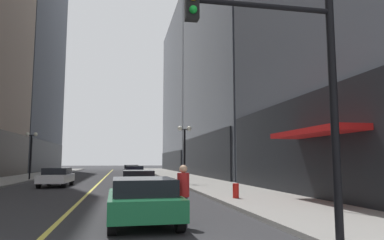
{
  "coord_description": "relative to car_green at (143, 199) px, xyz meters",
  "views": [
    {
      "loc": [
        1.83,
        -4.33,
        1.82
      ],
      "look_at": [
        8.07,
        27.37,
        5.56
      ],
      "focal_mm": 33.07,
      "sensor_mm": 36.0,
      "label": 1
    }
  ],
  "objects": [
    {
      "name": "storefront_awning_right",
      "position": [
        7.25,
        2.81,
        2.27
      ],
      "size": [
        1.6,
        5.4,
        3.12
      ],
      "color": "#B21414",
      "rests_on": "ground"
    },
    {
      "name": "sidewalk_right",
      "position": [
        5.81,
        28.74,
        -0.65
      ],
      "size": [
        4.5,
        78.0,
        0.15
      ],
      "primitive_type": "cube",
      "color": "gray",
      "rests_on": "ground"
    },
    {
      "name": "ground_plane",
      "position": [
        -2.44,
        28.74,
        -0.72
      ],
      "size": [
        200.0,
        200.0,
        0.0
      ],
      "primitive_type": "plane",
      "color": "#2D2D30"
    },
    {
      "name": "lane_centre_stripe",
      "position": [
        -2.44,
        28.74,
        -0.72
      ],
      "size": [
        0.16,
        70.0,
        0.01
      ],
      "primitive_type": "cube",
      "color": "#E5D64C",
      "rests_on": "ground"
    },
    {
      "name": "building_right_far",
      "position": [
        14.13,
        53.74,
        13.57
      ],
      "size": [
        12.35,
        26.0,
        28.7
      ],
      "color": "#4C515B",
      "rests_on": "ground"
    },
    {
      "name": "car_white",
      "position": [
        -5.15,
        16.14,
        -0.0
      ],
      "size": [
        2.0,
        4.16,
        1.32
      ],
      "color": "silver",
      "rests_on": "ground"
    },
    {
      "name": "building_left_far",
      "position": [
        -20.49,
        53.74,
        24.55
      ],
      "size": [
        15.29,
        26.0,
        50.67
      ],
      "color": "#4C515B",
      "rests_on": "ground"
    },
    {
      "name": "pedestrian_in_red_jacket",
      "position": [
        1.07,
        -0.76,
        0.27
      ],
      "size": [
        0.46,
        0.46,
        1.71
      ],
      "color": "black",
      "rests_on": "ground"
    },
    {
      "name": "car_green",
      "position": [
        0.0,
        0.0,
        0.0
      ],
      "size": [
        2.03,
        4.29,
        1.32
      ],
      "color": "#196038",
      "rests_on": "ground"
    },
    {
      "name": "fire_hydrant_right",
      "position": [
        4.46,
        4.93,
        -0.32
      ],
      "size": [
        0.28,
        0.28,
        0.8
      ],
      "primitive_type": "cylinder",
      "color": "red",
      "rests_on": "ground"
    },
    {
      "name": "traffic_light_near_right",
      "position": [
        2.91,
        -3.63,
        3.02
      ],
      "size": [
        3.43,
        0.35,
        5.65
      ],
      "color": "black",
      "rests_on": "ground"
    },
    {
      "name": "car_grey",
      "position": [
        0.54,
        34.01,
        0.0
      ],
      "size": [
        2.06,
        4.76,
        1.32
      ],
      "color": "slate",
      "rests_on": "ground"
    },
    {
      "name": "street_lamp_left_far",
      "position": [
        -8.84,
        24.07,
        2.54
      ],
      "size": [
        1.06,
        0.36,
        4.43
      ],
      "color": "black",
      "rests_on": "ground"
    },
    {
      "name": "car_blue",
      "position": [
        0.64,
        25.52,
        -0.0
      ],
      "size": [
        1.92,
        4.08,
        1.32
      ],
      "color": "navy",
      "rests_on": "ground"
    },
    {
      "name": "sidewalk_left",
      "position": [
        -10.69,
        28.74,
        -0.65
      ],
      "size": [
        4.5,
        78.0,
        0.15
      ],
      "primitive_type": "cube",
      "color": "gray",
      "rests_on": "ground"
    },
    {
      "name": "building_right_mid",
      "position": [
        13.34,
        28.24,
        18.54
      ],
      "size": [
        10.78,
        24.0,
        38.7
      ],
      "color": "#4C515B",
      "rests_on": "ground"
    },
    {
      "name": "car_maroon",
      "position": [
        0.24,
        8.66,
        -0.0
      ],
      "size": [
        1.8,
        4.14,
        1.32
      ],
      "color": "maroon",
      "rests_on": "ground"
    },
    {
      "name": "street_lamp_right_mid",
      "position": [
        3.96,
        15.51,
        2.54
      ],
      "size": [
        1.06,
        0.36,
        4.43
      ],
      "color": "black",
      "rests_on": "ground"
    }
  ]
}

